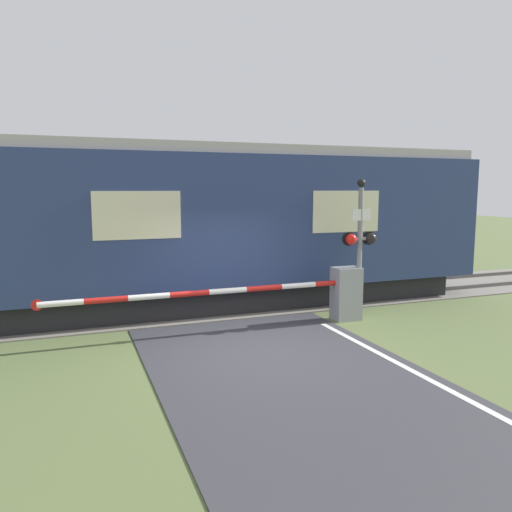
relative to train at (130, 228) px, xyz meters
name	(u,v)px	position (x,y,z in m)	size (l,w,h in m)	color
ground_plane	(259,348)	(1.84, -3.62, -2.01)	(80.00, 80.00, 0.00)	#5B6B3D
track_bed	(207,305)	(1.84, 0.00, -1.99)	(36.00, 3.20, 0.13)	slate
train	(130,228)	(0.00, 0.00, 0.00)	(17.94, 2.92, 3.94)	black
crossing_barrier	(321,293)	(3.78, -2.40, -1.37)	(6.75, 0.44, 1.19)	gray
signal_post	(360,241)	(4.68, -2.49, -0.23)	(0.81, 0.26, 3.14)	gray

